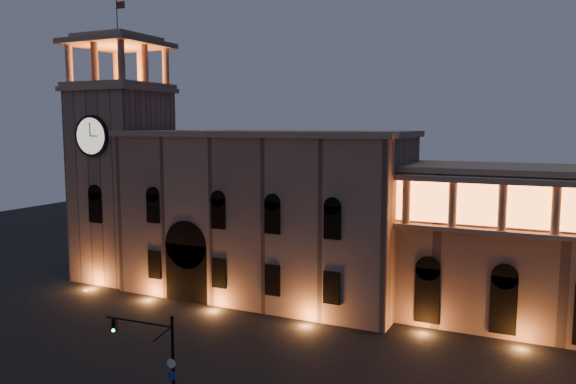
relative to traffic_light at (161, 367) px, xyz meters
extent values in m
plane|color=black|center=(-4.78, 4.46, -3.66)|extent=(160.00, 160.00, 0.00)
cube|color=#8F6D5D|center=(-6.78, 26.46, 4.84)|extent=(30.00, 12.00, 17.00)
cube|color=#9F836E|center=(-6.78, 26.46, 13.64)|extent=(30.80, 12.80, 0.60)
cube|color=black|center=(-12.78, 21.06, -0.66)|extent=(5.00, 1.40, 6.00)
cylinder|color=black|center=(-12.78, 21.06, 2.34)|extent=(5.00, 1.40, 5.00)
cube|color=orange|center=(-12.78, 20.86, -0.86)|extent=(4.20, 0.20, 5.00)
cube|color=#8F6D5D|center=(-25.28, 25.46, 7.34)|extent=(9.00, 9.00, 22.00)
cube|color=#9F836E|center=(-25.28, 25.46, 18.59)|extent=(9.80, 9.80, 0.50)
cylinder|color=black|center=(-25.28, 20.78, 13.34)|extent=(4.60, 0.35, 4.60)
cylinder|color=beige|center=(-25.28, 20.64, 13.34)|extent=(4.00, 0.12, 4.00)
cube|color=#9F836E|center=(-25.28, 25.46, 19.09)|extent=(9.40, 9.40, 0.50)
cube|color=orange|center=(-25.28, 25.46, 19.39)|extent=(6.80, 6.80, 0.15)
cylinder|color=#9F836E|center=(-29.08, 21.66, 21.44)|extent=(0.76, 0.76, 4.20)
cylinder|color=#9F836E|center=(-25.28, 21.66, 21.44)|extent=(0.76, 0.76, 4.20)
cylinder|color=#9F836E|center=(-21.48, 21.66, 21.44)|extent=(0.76, 0.76, 4.20)
cylinder|color=#9F836E|center=(-29.08, 29.26, 21.44)|extent=(0.76, 0.76, 4.20)
cylinder|color=#9F836E|center=(-25.28, 29.26, 21.44)|extent=(0.76, 0.76, 4.20)
cylinder|color=#9F836E|center=(-21.48, 29.26, 21.44)|extent=(0.76, 0.76, 4.20)
cylinder|color=#9F836E|center=(-29.08, 25.46, 21.44)|extent=(0.76, 0.76, 4.20)
cylinder|color=#9F836E|center=(-21.48, 25.46, 21.44)|extent=(0.76, 0.76, 4.20)
cube|color=#9F836E|center=(-25.28, 25.46, 23.84)|extent=(9.80, 9.80, 0.60)
cube|color=#9F836E|center=(-25.28, 25.46, 24.44)|extent=(7.50, 7.50, 0.60)
cylinder|color=black|center=(-25.28, 25.46, 26.74)|extent=(0.10, 0.10, 4.00)
plane|color=maroon|center=(-24.68, 25.46, 28.14)|extent=(1.20, 0.00, 1.20)
cylinder|color=#9F836E|center=(9.22, 22.96, 7.84)|extent=(0.70, 0.70, 4.00)
cylinder|color=#9F836E|center=(13.22, 22.96, 7.84)|extent=(0.70, 0.70, 4.00)
cylinder|color=#9F836E|center=(17.22, 22.96, 7.84)|extent=(0.70, 0.70, 4.00)
cylinder|color=#9F836E|center=(21.22, 22.96, 7.84)|extent=(0.70, 0.70, 4.00)
cylinder|color=black|center=(0.85, 0.05, -0.29)|extent=(0.19, 0.19, 6.73)
sphere|color=black|center=(0.85, 0.05, 3.17)|extent=(0.27, 0.27, 0.27)
cylinder|color=black|center=(-1.55, -0.08, 2.59)|extent=(4.81, 0.38, 0.12)
cube|color=black|center=(-3.37, -0.18, 2.11)|extent=(0.30, 0.28, 0.82)
cylinder|color=#0CE53F|center=(-3.36, -0.33, 1.84)|extent=(0.18, 0.09, 0.17)
cylinder|color=silver|center=(0.81, -0.08, 0.38)|extent=(0.58, 0.07, 0.58)
cylinder|color=navy|center=(0.81, -0.08, -0.39)|extent=(0.58, 0.07, 0.58)
camera|label=1|loc=(20.79, -26.01, 14.48)|focal=35.00mm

